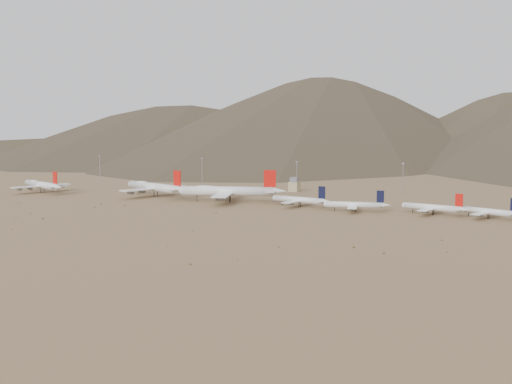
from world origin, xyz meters
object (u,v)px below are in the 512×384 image
at_px(widebody_east, 229,191).
at_px(control_tower, 294,185).
at_px(narrowbody_a, 300,200).
at_px(narrowbody_b, 356,205).
at_px(widebody_centre, 155,187).
at_px(widebody_west, 42,185).

bearing_deg(widebody_east, control_tower, 60.57).
bearing_deg(narrowbody_a, narrowbody_b, 0.70).
xyz_separation_m(widebody_east, narrowbody_a, (57.00, -2.49, -3.20)).
relative_size(widebody_east, narrowbody_a, 1.67).
xyz_separation_m(widebody_centre, narrowbody_b, (165.21, -12.97, -2.96)).
xyz_separation_m(widebody_centre, narrowbody_a, (124.13, -6.94, -2.64)).
relative_size(widebody_centre, control_tower, 5.92).
xyz_separation_m(widebody_west, narrowbody_b, (265.17, 3.36, -1.86)).
height_order(widebody_centre, narrowbody_b, widebody_centre).
xyz_separation_m(narrowbody_a, narrowbody_b, (41.08, -6.03, -0.32)).
distance_m(widebody_centre, control_tower, 116.65).
distance_m(widebody_east, narrowbody_b, 98.52).
distance_m(widebody_west, narrowbody_b, 265.20).
xyz_separation_m(narrowbody_b, control_tower, (-80.75, 93.40, 0.66)).
bearing_deg(control_tower, widebody_west, -152.32).
bearing_deg(narrowbody_b, narrowbody_a, 158.02).
distance_m(narrowbody_b, control_tower, 123.47).
relative_size(widebody_west, widebody_east, 0.78).
bearing_deg(narrowbody_b, widebody_west, 167.10).
bearing_deg(widebody_east, narrowbody_a, -20.39).
relative_size(narrowbody_a, control_tower, 3.85).
bearing_deg(narrowbody_b, widebody_east, 161.41).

